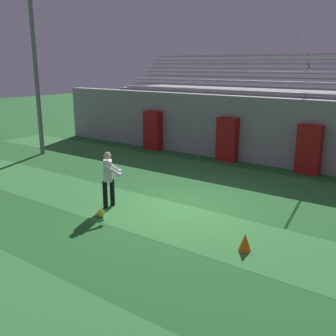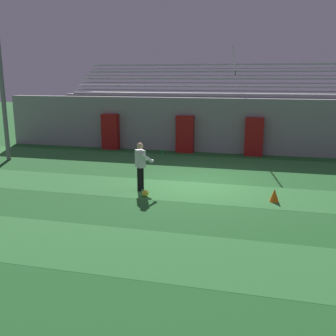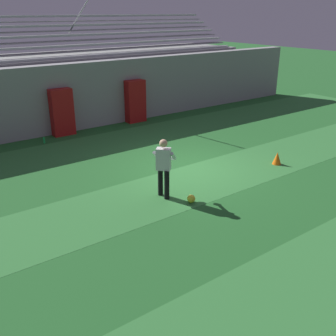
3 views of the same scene
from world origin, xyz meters
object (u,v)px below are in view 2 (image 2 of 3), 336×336
object	(u,v)px
padding_pillar_gate_right	(254,137)
water_bottle	(162,151)
traffic_cone	(274,195)
soccer_ball	(145,193)
padding_pillar_far_left	(110,132)
goalkeeper	(141,163)
padding_pillar_gate_left	(185,134)

from	to	relation	value
padding_pillar_gate_right	water_bottle	distance (m)	4.69
traffic_cone	padding_pillar_gate_right	bearing A→B (deg)	97.19
soccer_ball	water_bottle	bearing A→B (deg)	100.79
padding_pillar_far_left	water_bottle	bearing A→B (deg)	-11.31
padding_pillar_far_left	goalkeeper	distance (m)	8.26
soccer_ball	traffic_cone	distance (m)	4.15
water_bottle	padding_pillar_gate_left	bearing A→B (deg)	29.80
padding_pillar_gate_left	soccer_ball	world-z (taller)	padding_pillar_gate_left
padding_pillar_gate_left	soccer_ball	bearing A→B (deg)	-87.66
soccer_ball	water_bottle	size ratio (longest dim) A/B	0.92
padding_pillar_gate_right	traffic_cone	distance (m)	7.52
goalkeeper	traffic_cone	bearing A→B (deg)	-3.05
padding_pillar_gate_left	padding_pillar_far_left	xyz separation A→B (m)	(-4.13, 0.00, 0.00)
padding_pillar_gate_right	water_bottle	bearing A→B (deg)	-172.38
padding_pillar_gate_right	soccer_ball	distance (m)	8.58
padding_pillar_gate_left	goalkeeper	xyz separation A→B (m)	(-0.06, -7.19, 0.00)
goalkeeper	padding_pillar_gate_right	bearing A→B (deg)	63.59
traffic_cone	water_bottle	size ratio (longest dim) A/B	1.75
padding_pillar_far_left	water_bottle	xyz separation A→B (m)	(3.06, -0.61, -0.83)
goalkeeper	traffic_cone	size ratio (longest dim) A/B	3.98
padding_pillar_gate_right	water_bottle	size ratio (longest dim) A/B	7.93
padding_pillar_far_left	traffic_cone	distance (m)	11.37
soccer_ball	water_bottle	world-z (taller)	water_bottle
padding_pillar_gate_left	padding_pillar_far_left	size ratio (longest dim) A/B	1.00
padding_pillar_far_left	goalkeeper	world-z (taller)	padding_pillar_far_left
padding_pillar_gate_left	padding_pillar_gate_right	size ratio (longest dim) A/B	1.00
traffic_cone	soccer_ball	bearing A→B (deg)	-173.19
padding_pillar_gate_left	goalkeeper	size ratio (longest dim) A/B	1.14
padding_pillar_far_left	soccer_ball	xyz separation A→B (m)	(4.46, -7.92, -0.84)
soccer_ball	water_bottle	xyz separation A→B (m)	(-1.39, 7.31, 0.01)
padding_pillar_far_left	traffic_cone	world-z (taller)	padding_pillar_far_left
padding_pillar_gate_left	padding_pillar_far_left	bearing A→B (deg)	180.00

